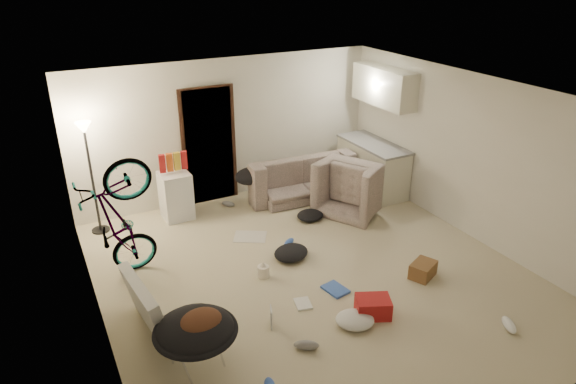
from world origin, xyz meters
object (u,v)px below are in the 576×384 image
armchair (356,190)px  tv_box (146,307)px  saucer_chair (196,337)px  kitchen_counter (372,167)px  bicycle (123,247)px  mini_fridge (176,196)px  drink_case_a (423,270)px  juicer (263,270)px  drink_case_b (373,307)px  floor_lamp (88,154)px  sofa (298,179)px

armchair → tv_box: bearing=82.9°
armchair → saucer_chair: size_ratio=1.19×
kitchen_counter → bicycle: size_ratio=0.84×
armchair → mini_fridge: (-2.88, 1.07, 0.06)m
kitchen_counter → drink_case_a: (-1.12, -2.75, -0.33)m
drink_case_a → juicer: 2.19m
saucer_chair → tv_box: bearing=112.8°
saucer_chair → drink_case_b: 2.19m
floor_lamp → bicycle: bearing=-86.3°
drink_case_a → bicycle: bearing=127.8°
juicer → mini_fridge: bearing=103.0°
floor_lamp → bicycle: floor_lamp is taller
bicycle → saucer_chair: 2.11m
sofa → drink_case_a: 3.21m
sofa → drink_case_a: bearing=97.2°
floor_lamp → bicycle: 1.74m
kitchen_counter → tv_box: bearing=-155.4°
drink_case_a → tv_box: bearing=146.0°
sofa → mini_fridge: 2.26m
armchair → juicer: armchair is taller
juicer → sofa: bearing=51.7°
kitchen_counter → juicer: size_ratio=6.48×
saucer_chair → drink_case_b: (2.17, -0.16, -0.26)m
sofa → saucer_chair: saucer_chair is taller
drink_case_a → mini_fridge: bearing=102.0°
sofa → armchair: bearing=126.0°
sofa → armchair: size_ratio=1.88×
saucer_chair → juicer: saucer_chair is taller
saucer_chair → tv_box: size_ratio=0.84×
bicycle → drink_case_a: (3.61, -1.87, -0.36)m
tv_box → sofa: bearing=31.4°
juicer → armchair: bearing=27.3°
armchair → drink_case_b: bearing=120.4°
floor_lamp → armchair: bearing=-15.9°
mini_fridge → drink_case_b: size_ratio=1.94×
bicycle → tv_box: 1.29m
bicycle → saucer_chair: bearing=-171.5°
kitchen_counter → juicer: kitchen_counter is taller
tv_box → drink_case_a: bearing=-15.4°
floor_lamp → drink_case_a: floor_lamp is taller
kitchen_counter → mini_fridge: kitchen_counter is taller
bicycle → mini_fridge: 1.83m
armchair → bicycle: bicycle is taller
kitchen_counter → juicer: 3.54m
armchair → drink_case_a: 2.28m
sofa → juicer: bearing=55.1°
sofa → kitchen_counter: bearing=164.8°
sofa → drink_case_b: size_ratio=4.80×
kitchen_counter → drink_case_b: kitchen_counter is taller
armchair → bicycle: (-4.02, -0.35, 0.13)m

